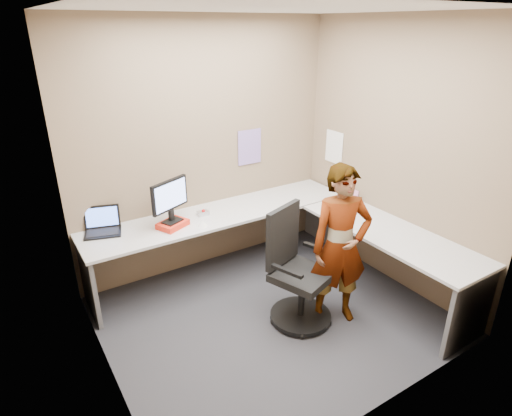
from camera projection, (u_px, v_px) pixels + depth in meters
ground at (272, 316)px, 4.13m from camera, size 3.00×3.00×0.00m
wall_back at (206, 149)px, 4.60m from camera, size 3.00×0.00×3.00m
wall_right at (396, 157)px, 4.33m from camera, size 0.00×2.70×2.70m
wall_left at (90, 226)px, 2.86m from camera, size 0.00×2.70×2.70m
ceiling at (277, 8)px, 3.06m from camera, size 3.00×3.00×0.00m
desk at (286, 235)px, 4.41m from camera, size 2.98×2.58×0.73m
paper_ream at (173, 224)px, 4.26m from camera, size 0.34×0.31×0.06m
monitor at (170, 197)px, 4.16m from camera, size 0.43×0.23×0.43m
laptop at (103, 226)px, 4.15m from camera, size 0.40×0.37×0.24m
trackball_mouse at (203, 213)px, 4.52m from camera, size 0.12×0.08×0.07m
origami at (203, 223)px, 4.27m from camera, size 0.10×0.10×0.06m
stapler at (355, 201)px, 4.82m from camera, size 0.15×0.04×0.05m
flower at (345, 199)px, 4.56m from camera, size 0.07×0.07×0.22m
calendar_purple at (250, 147)px, 4.88m from camera, size 0.30×0.01×0.40m
calendar_white at (334, 147)px, 5.07m from camera, size 0.01×0.28×0.38m
sticky_note_a at (353, 179)px, 4.91m from camera, size 0.01×0.07×0.07m
sticky_note_b at (349, 189)px, 5.00m from camera, size 0.01×0.07×0.07m
sticky_note_c at (356, 193)px, 4.92m from camera, size 0.01×0.07×0.07m
sticky_note_d at (344, 178)px, 5.04m from camera, size 0.01×0.07×0.07m
office_chair at (296, 277)px, 3.94m from camera, size 0.63×0.62×1.09m
person at (340, 246)px, 3.83m from camera, size 0.65×0.54×1.52m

